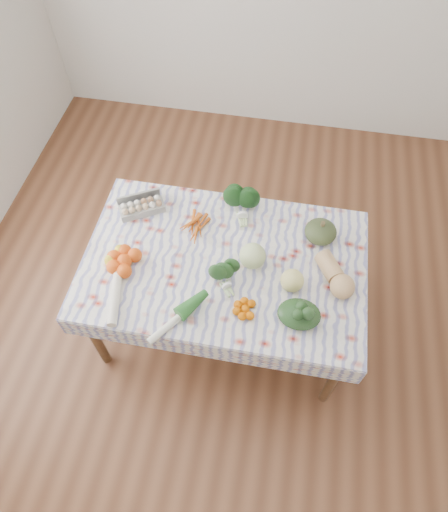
{
  "coord_description": "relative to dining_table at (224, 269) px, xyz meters",
  "views": [
    {
      "loc": [
        0.26,
        -1.45,
        3.0
      ],
      "look_at": [
        0.0,
        0.0,
        0.82
      ],
      "focal_mm": 32.0,
      "sensor_mm": 36.0,
      "label": 1
    }
  ],
  "objects": [
    {
      "name": "carrot_bunch",
      "position": [
        -0.22,
        0.19,
        0.1
      ],
      "size": [
        0.23,
        0.22,
        0.03
      ],
      "primitive_type": "cube",
      "rotation": [
        0.0,
        0.0,
        -0.29
      ],
      "color": "#CC5B14",
      "rests_on": "tablecloth"
    },
    {
      "name": "butternut_squash",
      "position": [
        0.64,
        -0.02,
        0.15
      ],
      "size": [
        0.27,
        0.32,
        0.14
      ],
      "primitive_type": "ellipsoid",
      "rotation": [
        0.0,
        0.0,
        0.54
      ],
      "color": "tan",
      "rests_on": "tablecloth"
    },
    {
      "name": "broccoli",
      "position": [
        0.02,
        -0.14,
        0.14
      ],
      "size": [
        0.2,
        0.2,
        0.1
      ],
      "primitive_type": "ellipsoid",
      "rotation": [
        0.0,
        0.0,
        0.62
      ],
      "color": "#214A1E",
      "rests_on": "tablecloth"
    },
    {
      "name": "daikon",
      "position": [
        -0.55,
        -0.35,
        0.11
      ],
      "size": [
        0.13,
        0.38,
        0.05
      ],
      "primitive_type": "cylinder",
      "rotation": [
        1.57,
        0.0,
        0.2
      ],
      "color": "white",
      "rests_on": "tablecloth"
    },
    {
      "name": "grapefruit",
      "position": [
        0.4,
        -0.1,
        0.15
      ],
      "size": [
        0.15,
        0.15,
        0.13
      ],
      "primitive_type": "sphere",
      "rotation": [
        0.0,
        0.0,
        -0.18
      ],
      "color": "#E6DF7D",
      "rests_on": "tablecloth"
    },
    {
      "name": "kabocha_squash",
      "position": [
        0.54,
        0.27,
        0.15
      ],
      "size": [
        0.25,
        0.25,
        0.13
      ],
      "primitive_type": "ellipsoid",
      "rotation": [
        0.0,
        0.0,
        0.36
      ],
      "color": "#3A4825",
      "rests_on": "tablecloth"
    },
    {
      "name": "dining_table",
      "position": [
        0.0,
        0.0,
        0.0
      ],
      "size": [
        1.6,
        1.0,
        0.75
      ],
      "color": "brown",
      "rests_on": "ground"
    },
    {
      "name": "ground",
      "position": [
        0.0,
        0.0,
        -0.68
      ],
      "size": [
        4.5,
        4.5,
        0.0
      ],
      "primitive_type": "plane",
      "color": "brown",
      "rests_on": "ground"
    },
    {
      "name": "tablecloth",
      "position": [
        0.0,
        0.0,
        0.08
      ],
      "size": [
        1.66,
        1.06,
        0.01
      ],
      "primitive_type": "cube",
      "color": "white",
      "rests_on": "dining_table"
    },
    {
      "name": "mandarin_cluster",
      "position": [
        0.17,
        -0.3,
        0.11
      ],
      "size": [
        0.17,
        0.17,
        0.05
      ],
      "primitive_type": "cube",
      "rotation": [
        0.0,
        0.0,
        0.03
      ],
      "color": "#D46102",
      "rests_on": "tablecloth"
    },
    {
      "name": "egg_carton",
      "position": [
        -0.58,
        0.28,
        0.12
      ],
      "size": [
        0.3,
        0.23,
        0.07
      ],
      "primitive_type": "cube",
      "rotation": [
        0.0,
        0.0,
        0.51
      ],
      "color": "#A2A29D",
      "rests_on": "tablecloth"
    },
    {
      "name": "kale_bunch",
      "position": [
        0.04,
        0.38,
        0.16
      ],
      "size": [
        0.22,
        0.2,
        0.16
      ],
      "primitive_type": "ellipsoid",
      "rotation": [
        0.0,
        0.0,
        0.27
      ],
      "color": "#143A13",
      "rests_on": "tablecloth"
    },
    {
      "name": "cabbage",
      "position": [
        0.16,
        0.02,
        0.16
      ],
      "size": [
        0.17,
        0.17,
        0.15
      ],
      "primitive_type": "sphere",
      "rotation": [
        0.0,
        0.0,
        0.15
      ],
      "color": "#C4DB90",
      "rests_on": "tablecloth"
    },
    {
      "name": "leek",
      "position": [
        -0.18,
        -0.42,
        0.11
      ],
      "size": [
        0.27,
        0.35,
        0.04
      ],
      "primitive_type": "cylinder",
      "rotation": [
        1.57,
        0.0,
        -0.62
      ],
      "color": "white",
      "rests_on": "tablecloth"
    },
    {
      "name": "orange_cluster",
      "position": [
        -0.56,
        -0.13,
        0.13
      ],
      "size": [
        0.33,
        0.33,
        0.09
      ],
      "primitive_type": "cube",
      "rotation": [
        0.0,
        0.0,
        -0.23
      ],
      "color": "#E75311",
      "rests_on": "tablecloth"
    },
    {
      "name": "spinach_bag",
      "position": [
        0.46,
        -0.29,
        0.14
      ],
      "size": [
        0.29,
        0.26,
        0.1
      ],
      "primitive_type": "ellipsoid",
      "rotation": [
        0.0,
        0.0,
        -0.41
      ],
      "color": "#183216",
      "rests_on": "tablecloth"
    }
  ]
}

